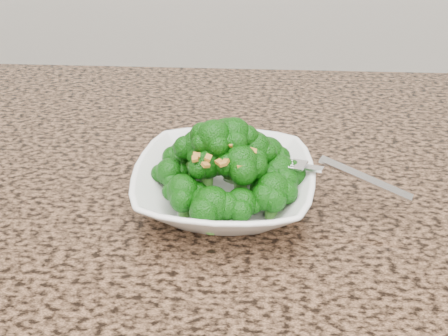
# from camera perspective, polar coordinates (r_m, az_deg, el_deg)

# --- Properties ---
(granite_counter) EXTENTS (1.64, 1.04, 0.03)m
(granite_counter) POSITION_cam_1_polar(r_m,az_deg,el_deg) (0.60, -11.52, -9.98)
(granite_counter) COLOR brown
(granite_counter) RESTS_ON cabinet
(bowl) EXTENTS (0.21, 0.21, 0.05)m
(bowl) POSITION_cam_1_polar(r_m,az_deg,el_deg) (0.64, -0.00, -1.92)
(bowl) COLOR white
(bowl) RESTS_ON granite_counter
(broccoli_pile) EXTENTS (0.18, 0.18, 0.08)m
(broccoli_pile) POSITION_cam_1_polar(r_m,az_deg,el_deg) (0.60, -0.00, 3.04)
(broccoli_pile) COLOR #0D4D08
(broccoli_pile) RESTS_ON bowl
(garlic_topping) EXTENTS (0.11, 0.11, 0.01)m
(garlic_topping) POSITION_cam_1_polar(r_m,az_deg,el_deg) (0.59, -0.00, 6.55)
(garlic_topping) COLOR #BE832E
(garlic_topping) RESTS_ON broccoli_pile
(fork) EXTENTS (0.17, 0.09, 0.01)m
(fork) POSITION_cam_1_polar(r_m,az_deg,el_deg) (0.62, 9.45, -0.04)
(fork) COLOR silver
(fork) RESTS_ON bowl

